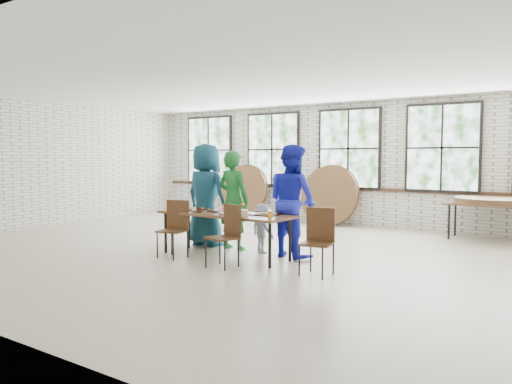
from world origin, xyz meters
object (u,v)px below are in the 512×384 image
Objects in this scene: chair_near_right at (227,230)px; storage_table at (494,207)px; chair_near_left at (175,224)px; dining_table at (225,216)px.

chair_near_right is 0.51× the size of storage_table.
chair_near_left is at bearing -125.23° from storage_table.
chair_near_left is at bearing -144.71° from dining_table.
chair_near_left is 1.00× the size of chair_near_right.
dining_table is 2.55× the size of chair_near_right.
chair_near_right is at bearing -115.52° from storage_table.
dining_table and storage_table have the same top height.
chair_near_left reaches higher than storage_table.
dining_table is at bearing 19.91° from chair_near_left.
storage_table is (4.14, 4.73, 0.13)m from chair_near_left.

